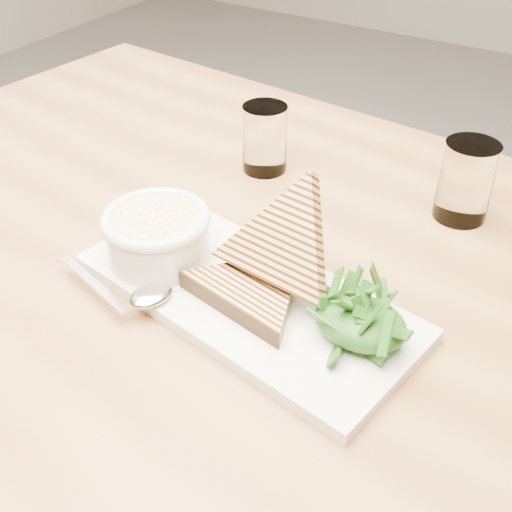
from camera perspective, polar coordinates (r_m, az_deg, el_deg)
The scene contains 15 objects.
floor at distance 1.45m, azimuth -2.49°, elevation -19.78°, with size 6.00×6.00×0.00m, color slate.
table_top at distance 0.81m, azimuth -2.25°, elevation -0.33°, with size 1.33×0.89×0.04m, color olive.
table_leg_bl at distance 1.60m, azimuth -12.65°, elevation 3.38°, with size 0.06×0.06×0.70m, color olive.
platter at distance 0.71m, azimuth -0.84°, elevation -3.56°, with size 0.39×0.17×0.02m, color white.
soup_bowl at distance 0.75m, azimuth -8.68°, elevation 1.36°, with size 0.12×0.12×0.05m, color white.
soup at distance 0.73m, azimuth -8.88°, elevation 3.17°, with size 0.10×0.10×0.01m, color beige.
bowl_rim at distance 0.73m, azimuth -8.90°, elevation 3.30°, with size 0.13×0.13×0.01m, color white.
sandwich_flat at distance 0.69m, azimuth -0.22°, elevation -3.04°, with size 0.17×0.17×0.02m, color tan, non-canonical shape.
sandwich_lean at distance 0.68m, azimuth 2.39°, elevation 0.98°, with size 0.17×0.17×0.09m, color tan, non-canonical shape.
salad_base at distance 0.65m, azimuth 9.26°, elevation -5.86°, with size 0.10×0.08×0.04m, color #0F470E.
arugula_pile at distance 0.64m, azimuth 9.34°, elevation -5.30°, with size 0.11×0.10×0.05m, color #285214, non-canonical shape.
spoon_bowl at distance 0.70m, azimuth -9.32°, elevation -3.43°, with size 0.04×0.05×0.01m, color silver.
spoon_handle at distance 0.73m, azimuth -14.22°, elevation -2.38°, with size 0.13×0.01×0.00m, color silver.
glass_near at distance 0.94m, azimuth 0.79°, elevation 10.40°, with size 0.06×0.06×0.10m, color white.
glass_far at distance 0.87m, azimuth 18.15°, elevation 6.33°, with size 0.07×0.07×0.11m, color white.
Camera 1 is at (0.47, -0.65, 1.21)m, focal length 45.00 mm.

